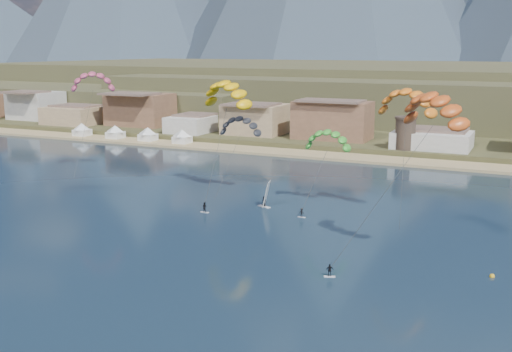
{
  "coord_description": "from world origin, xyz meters",
  "views": [
    {
      "loc": [
        36.44,
        -46.87,
        28.18
      ],
      "look_at": [
        0.0,
        32.0,
        10.0
      ],
      "focal_mm": 43.23,
      "sensor_mm": 36.0,
      "label": 1
    }
  ],
  "objects_px": {
    "watchtower": "(405,133)",
    "kitesurfer_green": "(327,137)",
    "kitesurfer_orange": "(434,104)",
    "buoy": "(492,276)",
    "kitesurfer_yellow": "(227,90)",
    "windsurfer": "(265,199)"
  },
  "relations": [
    {
      "from": "kitesurfer_orange",
      "to": "kitesurfer_green",
      "type": "distance_m",
      "value": 32.56
    },
    {
      "from": "kitesurfer_yellow",
      "to": "buoy",
      "type": "relative_size",
      "value": 38.29
    },
    {
      "from": "kitesurfer_orange",
      "to": "buoy",
      "type": "distance_m",
      "value": 22.81
    },
    {
      "from": "watchtower",
      "to": "kitesurfer_orange",
      "type": "height_order",
      "value": "kitesurfer_orange"
    },
    {
      "from": "watchtower",
      "to": "kitesurfer_green",
      "type": "distance_m",
      "value": 57.35
    },
    {
      "from": "kitesurfer_green",
      "to": "buoy",
      "type": "bearing_deg",
      "value": -39.99
    },
    {
      "from": "kitesurfer_yellow",
      "to": "kitesurfer_green",
      "type": "relative_size",
      "value": 1.59
    },
    {
      "from": "kitesurfer_green",
      "to": "windsurfer",
      "type": "bearing_deg",
      "value": -149.02
    },
    {
      "from": "kitesurfer_green",
      "to": "buoy",
      "type": "relative_size",
      "value": 24.07
    },
    {
      "from": "windsurfer",
      "to": "watchtower",
      "type": "bearing_deg",
      "value": 79.06
    },
    {
      "from": "watchtower",
      "to": "kitesurfer_green",
      "type": "height_order",
      "value": "kitesurfer_green"
    },
    {
      "from": "kitesurfer_orange",
      "to": "kitesurfer_green",
      "type": "bearing_deg",
      "value": 133.49
    },
    {
      "from": "buoy",
      "to": "watchtower",
      "type": "bearing_deg",
      "value": 108.61
    },
    {
      "from": "kitesurfer_green",
      "to": "kitesurfer_yellow",
      "type": "bearing_deg",
      "value": 176.25
    },
    {
      "from": "watchtower",
      "to": "kitesurfer_yellow",
      "type": "height_order",
      "value": "kitesurfer_yellow"
    },
    {
      "from": "kitesurfer_green",
      "to": "kitesurfer_orange",
      "type": "bearing_deg",
      "value": -46.51
    },
    {
      "from": "kitesurfer_yellow",
      "to": "kitesurfer_orange",
      "type": "height_order",
      "value": "kitesurfer_orange"
    },
    {
      "from": "kitesurfer_orange",
      "to": "buoy",
      "type": "height_order",
      "value": "kitesurfer_orange"
    },
    {
      "from": "kitesurfer_orange",
      "to": "windsurfer",
      "type": "xyz_separation_m",
      "value": [
        -31.2,
        17.04,
        -19.57
      ]
    },
    {
      "from": "kitesurfer_yellow",
      "to": "kitesurfer_orange",
      "type": "relative_size",
      "value": 0.99
    },
    {
      "from": "watchtower",
      "to": "windsurfer",
      "type": "xyz_separation_m",
      "value": [
        -12.12,
        -62.71,
        -4.88
      ]
    },
    {
      "from": "watchtower",
      "to": "kitesurfer_green",
      "type": "bearing_deg",
      "value": -92.56
    }
  ]
}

